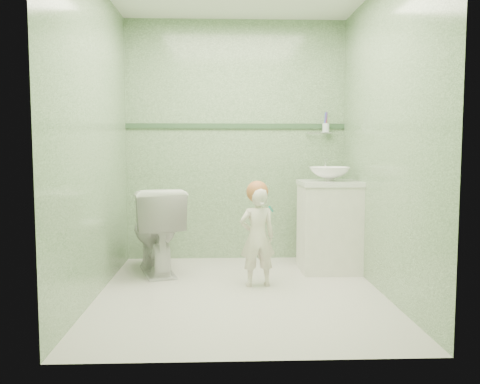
{
  "coord_description": "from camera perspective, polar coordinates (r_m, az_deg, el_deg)",
  "views": [
    {
      "loc": [
        -0.15,
        -3.81,
        1.13
      ],
      "look_at": [
        0.0,
        0.15,
        0.78
      ],
      "focal_mm": 37.36,
      "sensor_mm": 36.0,
      "label": 1
    }
  ],
  "objects": [
    {
      "name": "counter",
      "position": [
        4.63,
        10.19,
        1.0
      ],
      "size": [
        0.54,
        0.52,
        0.04
      ],
      "primitive_type": "cube",
      "color": "white",
      "rests_on": "vanity"
    },
    {
      "name": "toilet",
      "position": [
        4.58,
        -9.57,
        -4.32
      ],
      "size": [
        0.64,
        0.86,
        0.78
      ],
      "primitive_type": "imported",
      "rotation": [
        0.0,
        0.0,
        3.43
      ],
      "color": "white",
      "rests_on": "ground"
    },
    {
      "name": "faucet",
      "position": [
        4.8,
        9.74,
        3.11
      ],
      "size": [
        0.03,
        0.13,
        0.18
      ],
      "color": "silver",
      "rests_on": "counter"
    },
    {
      "name": "hair_cap",
      "position": [
        4.06,
        1.99,
        0.03
      ],
      "size": [
        0.18,
        0.18,
        0.18
      ],
      "primitive_type": "sphere",
      "color": "#AF6636",
      "rests_on": "toddler"
    },
    {
      "name": "room_shell",
      "position": [
        3.81,
        0.09,
        6.1
      ],
      "size": [
        2.5,
        2.54,
        2.4
      ],
      "color": "gray",
      "rests_on": "ground"
    },
    {
      "name": "teal_toothbrush",
      "position": [
        3.95,
        3.46,
        -1.88
      ],
      "size": [
        0.11,
        0.14,
        0.08
      ],
      "color": "#077C6B",
      "rests_on": "toddler"
    },
    {
      "name": "cup_holder",
      "position": [
        5.1,
        9.7,
        7.25
      ],
      "size": [
        0.26,
        0.07,
        0.21
      ],
      "color": "silver",
      "rests_on": "room_shell"
    },
    {
      "name": "vanity",
      "position": [
        4.67,
        10.11,
        -4.02
      ],
      "size": [
        0.52,
        0.5,
        0.8
      ],
      "primitive_type": "cube",
      "color": "white",
      "rests_on": "ground"
    },
    {
      "name": "toddler",
      "position": [
        4.08,
        2.0,
        -5.18
      ],
      "size": [
        0.32,
        0.24,
        0.81
      ],
      "primitive_type": "imported",
      "rotation": [
        0.0,
        0.0,
        3.3
      ],
      "color": "white",
      "rests_on": "ground"
    },
    {
      "name": "trim_stripe",
      "position": [
        5.05,
        -0.48,
        7.55
      ],
      "size": [
        2.2,
        0.02,
        0.05
      ],
      "primitive_type": "cube",
      "color": "#345436",
      "rests_on": "room_shell"
    },
    {
      "name": "basin",
      "position": [
        4.62,
        10.2,
        2.04
      ],
      "size": [
        0.37,
        0.37,
        0.13
      ],
      "primitive_type": "imported",
      "color": "white",
      "rests_on": "counter"
    },
    {
      "name": "ground",
      "position": [
        3.97,
        0.09,
        -11.47
      ],
      "size": [
        2.5,
        2.5,
        0.0
      ],
      "primitive_type": "plane",
      "color": "beige",
      "rests_on": "ground"
    }
  ]
}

